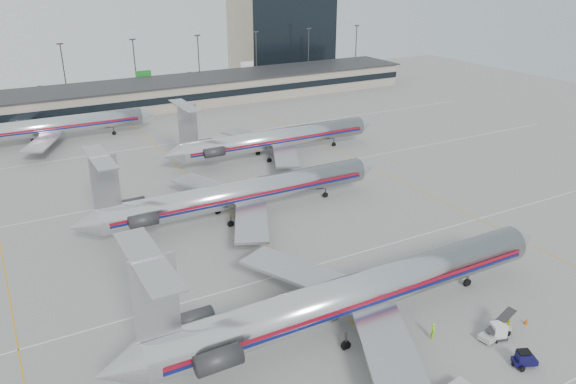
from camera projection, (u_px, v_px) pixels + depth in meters
ground at (343, 314)px, 58.11m from camera, size 260.00×260.00×0.00m
apron_markings at (295, 271)px, 66.20m from camera, size 160.00×0.15×0.02m
terminal at (116, 99)px, 136.16m from camera, size 162.00×17.00×6.25m
light_mast_row at (100, 67)px, 145.45m from camera, size 163.60×0.40×15.28m
distant_building at (281, 32)px, 184.78m from camera, size 30.00×20.00×25.00m
jet_foreground at (350, 295)px, 54.52m from camera, size 50.35×29.65×13.18m
jet_second_row at (236, 194)px, 78.99m from camera, size 46.74×27.52×12.23m
jet_third_row at (273, 139)px, 103.87m from camera, size 43.76×26.92×11.97m
jet_back_row at (43, 127)px, 111.17m from camera, size 43.79×26.93×11.97m
tug_right at (524, 359)px, 50.28m from camera, size 2.37×1.82×1.72m
uld_container at (498, 331)px, 54.01m from camera, size 1.91×1.75×1.66m
belt_loader at (496, 331)px, 54.38m from camera, size 4.48×1.87×2.31m
ramp_worker_near at (433, 331)px, 53.87m from camera, size 0.77×0.78×1.82m
ramp_worker_far at (508, 326)px, 54.90m from camera, size 0.96×0.87×1.61m
cone_right at (527, 321)px, 56.37m from camera, size 0.62×0.62×0.67m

